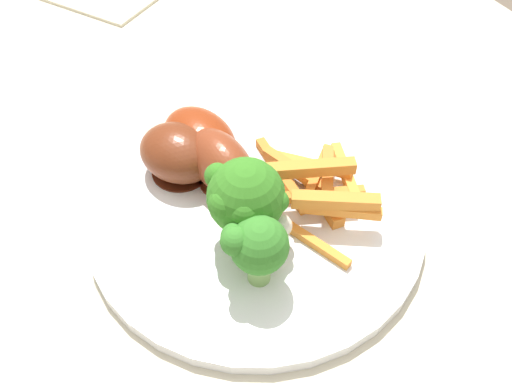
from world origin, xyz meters
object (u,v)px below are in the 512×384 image
chicken_drumstick_near (202,142)px  chicken_drumstick_extra (182,155)px  dining_table (246,242)px  dinner_plate (256,212)px  broccoli_floret_front (244,198)px  broccoli_floret_middle (255,246)px  carrot_fries_pile (314,185)px  chicken_drumstick_far (224,166)px

chicken_drumstick_near → chicken_drumstick_extra: (0.01, -0.02, 0.00)m
dining_table → chicken_drumstick_near: bearing=-130.5°
dining_table → dinner_plate: size_ratio=3.69×
dinner_plate → broccoli_floret_front: size_ratio=3.64×
dining_table → broccoli_floret_middle: broccoli_floret_middle is taller
broccoli_floret_front → carrot_fries_pile: (-0.01, 0.07, -0.03)m
broccoli_floret_middle → chicken_drumstick_extra: size_ratio=0.53×
broccoli_floret_middle → carrot_fries_pile: size_ratio=0.40×
dining_table → chicken_drumstick_near: 0.14m
dinner_plate → carrot_fries_pile: 0.06m
carrot_fries_pile → dining_table: bearing=-150.2°
carrot_fries_pile → broccoli_floret_middle: bearing=-58.3°
dinner_plate → chicken_drumstick_near: chicken_drumstick_near is taller
dinner_plate → broccoli_floret_front: 0.06m
broccoli_floret_front → carrot_fries_pile: 0.08m
dining_table → carrot_fries_pile: 0.15m
carrot_fries_pile → chicken_drumstick_far: (-0.05, -0.06, 0.01)m
broccoli_floret_middle → carrot_fries_pile: broccoli_floret_middle is taller
dining_table → chicken_drumstick_extra: size_ratio=8.82×
broccoli_floret_middle → carrot_fries_pile: (-0.05, 0.08, -0.02)m
broccoli_floret_middle → chicken_drumstick_far: bearing=168.7°
dinner_plate → chicken_drumstick_far: bearing=-160.0°
broccoli_floret_middle → carrot_fries_pile: 0.10m
dinner_plate → chicken_drumstick_far: (-0.04, -0.01, 0.03)m
chicken_drumstick_extra → chicken_drumstick_far: bearing=40.2°
chicken_drumstick_far → chicken_drumstick_extra: (-0.03, -0.03, -0.00)m
dinner_plate → chicken_drumstick_extra: size_ratio=2.39×
dinner_plate → carrot_fries_pile: carrot_fries_pile is taller
broccoli_floret_middle → chicken_drumstick_near: broccoli_floret_middle is taller
dining_table → carrot_fries_pile: bearing=29.8°
chicken_drumstick_far → broccoli_floret_middle: bearing=-11.3°
dinner_plate → chicken_drumstick_far: 0.05m
chicken_drumstick_far → carrot_fries_pile: bearing=51.9°
broccoli_floret_middle → chicken_drumstick_far: broccoli_floret_middle is taller
carrot_fries_pile → broccoli_floret_front: bearing=-80.4°
dinner_plate → chicken_drumstick_near: size_ratio=2.18×
chicken_drumstick_extra → dinner_plate: bearing=30.4°
broccoli_floret_front → chicken_drumstick_near: bearing=176.8°
chicken_drumstick_near → chicken_drumstick_far: chicken_drumstick_far is taller
chicken_drumstick_extra → dining_table: bearing=72.4°
dining_table → dinner_plate: (0.05, -0.01, 0.11)m
dining_table → chicken_drumstick_near: size_ratio=8.05×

